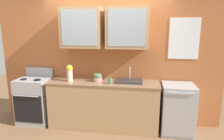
{
  "coord_description": "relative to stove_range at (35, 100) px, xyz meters",
  "views": [
    {
      "loc": [
        0.72,
        -3.62,
        1.97
      ],
      "look_at": [
        0.16,
        0.0,
        1.17
      ],
      "focal_mm": 31.99,
      "sensor_mm": 36.0,
      "label": 1
    }
  ],
  "objects": [
    {
      "name": "sink_faucet",
      "position": [
        1.94,
        0.07,
        0.48
      ],
      "size": [
        0.5,
        0.36,
        0.27
      ],
      "color": "#2D2D30",
      "rests_on": "counter"
    },
    {
      "name": "back_wall_unit",
      "position": [
        1.45,
        0.28,
        0.99
      ],
      "size": [
        4.54,
        0.46,
        2.59
      ],
      "color": "#B76638",
      "rests_on": "ground_plane"
    },
    {
      "name": "cup_near_sink",
      "position": [
        1.6,
        -0.11,
        0.51
      ],
      "size": [
        0.11,
        0.07,
        0.1
      ],
      "color": "#4C7F59",
      "rests_on": "counter"
    },
    {
      "name": "counter",
      "position": [
        1.45,
        0.0,
        -0.01
      ],
      "size": [
        2.12,
        0.6,
        0.93
      ],
      "color": "tan",
      "rests_on": "ground_plane"
    },
    {
      "name": "dishwasher",
      "position": [
        2.84,
        -0.0,
        -0.01
      ],
      "size": [
        0.58,
        0.58,
        0.93
      ],
      "color": "#ADAFB5",
      "rests_on": "ground_plane"
    },
    {
      "name": "stove_range",
      "position": [
        0.0,
        0.0,
        0.0
      ],
      "size": [
        0.64,
        0.6,
        1.11
      ],
      "color": "#ADAFB5",
      "rests_on": "ground_plane"
    },
    {
      "name": "bowl_stack",
      "position": [
        1.34,
        -0.0,
        0.53
      ],
      "size": [
        0.17,
        0.17,
        0.14
      ],
      "color": "#D87F84",
      "rests_on": "counter"
    },
    {
      "name": "vase",
      "position": [
        0.8,
        -0.06,
        0.63
      ],
      "size": [
        0.13,
        0.13,
        0.32
      ],
      "color": "beige",
      "rests_on": "counter"
    },
    {
      "name": "ground_plane",
      "position": [
        1.45,
        0.0,
        -0.47
      ],
      "size": [
        10.0,
        10.0,
        0.0
      ],
      "primitive_type": "plane",
      "color": "brown"
    }
  ]
}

